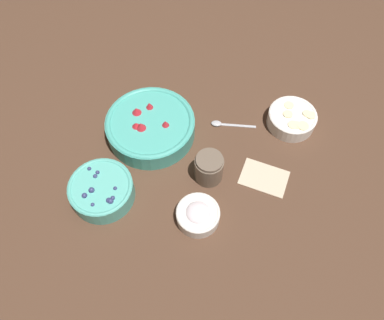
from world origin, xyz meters
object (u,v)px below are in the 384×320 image
at_px(bowl_strawberries, 150,126).
at_px(bowl_bananas, 292,118).
at_px(bowl_blueberries, 102,190).
at_px(jar_chocolate, 209,168).
at_px(bowl_cream, 198,214).

relative_size(bowl_strawberries, bowl_bananas, 1.81).
bearing_deg(bowl_bananas, bowl_strawberries, -167.35).
xyz_separation_m(bowl_strawberries, bowl_bananas, (0.42, 0.09, -0.01)).
bearing_deg(bowl_blueberries, jar_chocolate, 20.28).
distance_m(bowl_blueberries, jar_chocolate, 0.30).
distance_m(bowl_strawberries, jar_chocolate, 0.22).
distance_m(bowl_strawberries, bowl_bananas, 0.43).
relative_size(bowl_strawberries, bowl_blueberries, 1.53).
bearing_deg(bowl_blueberries, bowl_strawberries, 68.45).
height_order(bowl_strawberries, bowl_blueberries, bowl_strawberries).
bearing_deg(bowl_strawberries, bowl_cream, -55.48).
distance_m(bowl_cream, jar_chocolate, 0.13).
xyz_separation_m(bowl_strawberries, jar_chocolate, (0.19, -0.12, 0.00)).
bearing_deg(bowl_strawberries, jar_chocolate, -33.08).
bearing_deg(bowl_strawberries, bowl_blueberries, -111.55).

